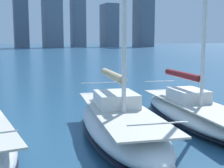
# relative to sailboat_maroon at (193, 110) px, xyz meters

# --- Properties ---
(city_skyline) EXTENTS (168.71, 18.39, 53.58)m
(city_skyline) POSITION_rel_sailboat_maroon_xyz_m (-0.97, -153.61, 19.89)
(city_skyline) COLOR slate
(city_skyline) RESTS_ON ground
(sailboat_maroon) EXTENTS (3.78, 9.33, 11.97)m
(sailboat_maroon) POSITION_rel_sailboat_maroon_xyz_m (0.00, 0.00, 0.00)
(sailboat_maroon) COLOR white
(sailboat_maroon) RESTS_ON ground
(sailboat_tan) EXTENTS (4.07, 9.21, 10.96)m
(sailboat_tan) POSITION_rel_sailboat_maroon_xyz_m (4.16, 0.87, 0.09)
(sailboat_tan) COLOR silver
(sailboat_tan) RESTS_ON ground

